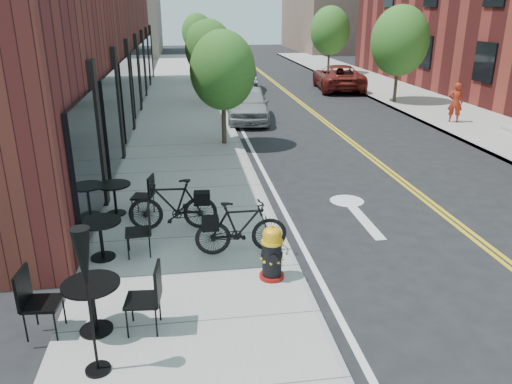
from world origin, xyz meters
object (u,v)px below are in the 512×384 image
bistro_set_c (115,195)px  patio_umbrella (85,272)px  bistro_set_a (93,300)px  parked_car_c (225,70)px  bicycle_left (173,205)px  parked_car_a (249,104)px  parked_car_b (244,79)px  bicycle_right (241,227)px  parked_car_far (338,77)px  bistro_set_b (101,234)px  fire_hydrant (272,253)px  pedestrian (455,102)px

bistro_set_c → patio_umbrella: (0.37, -5.38, 0.98)m
bistro_set_a → parked_car_c: (4.24, 27.09, 0.11)m
bicycle_left → patio_umbrella: patio_umbrella is taller
bistro_set_c → parked_car_a: (4.40, 10.12, 0.13)m
bicycle_left → parked_car_b: size_ratio=0.46×
parked_car_c → bistro_set_c: bearing=-93.9°
bicycle_right → parked_car_a: (1.79, 12.45, 0.07)m
bicycle_right → parked_car_c: bearing=-4.7°
parked_car_far → bistro_set_b: bearing=68.0°
bistro_set_c → parked_car_far: size_ratio=0.34×
parked_car_b → parked_car_far: size_ratio=0.77×
bicycle_right → parked_car_c: (1.85, 24.93, 0.09)m
fire_hydrant → parked_car_a: (1.38, 13.47, 0.13)m
bicycle_right → parked_car_c: size_ratio=0.34×
bistro_set_a → parked_car_a: size_ratio=0.45×
parked_car_b → parked_car_c: (-0.74, 4.32, 0.07)m
parked_car_a → bicycle_right: bearing=-90.9°
bicycle_right → patio_umbrella: 3.90m
fire_hydrant → parked_car_b: bearing=98.2°
bicycle_right → pedestrian: size_ratio=1.09×
bistro_set_c → parked_car_far: bearing=72.4°
pedestrian → parked_car_a: bearing=10.9°
parked_car_a → parked_car_c: size_ratio=0.83×
parked_car_a → parked_car_b: size_ratio=1.04×
bicycle_right → pedestrian: (10.06, 10.42, 0.28)m
fire_hydrant → parked_car_a: parked_car_a is taller
bistro_set_a → parked_car_c: parked_car_c is taller
fire_hydrant → bicycle_left: bicycle_left is taller
bicycle_right → pedestrian: pedestrian is taller
patio_umbrella → parked_car_a: bearing=75.4°
parked_car_c → parked_car_b: bearing=-73.0°
parked_car_b → fire_hydrant: bearing=-90.1°
bistro_set_c → patio_umbrella: 5.48m
parked_car_far → pedestrian: pedestrian is taller
fire_hydrant → parked_car_b: parked_car_b is taller
parked_car_far → parked_car_c: bearing=-30.9°
bicycle_right → bistro_set_b: bicycle_right is taller
pedestrian → bicycle_right: bearing=70.7°
patio_umbrella → parked_car_c: bearing=81.7°
parked_car_far → pedestrian: 9.97m
bicycle_right → parked_car_b: bearing=-7.6°
bicycle_left → parked_car_far: 21.12m
bicycle_right → parked_car_far: (8.11, 20.20, 0.09)m
fire_hydrant → bistro_set_b: size_ratio=0.54×
bistro_set_a → bistro_set_c: size_ratio=1.07×
patio_umbrella → parked_car_c: size_ratio=0.40×
bistro_set_b → bistro_set_c: bearing=85.4°
fire_hydrant → bistro_set_a: 3.03m
fire_hydrant → parked_car_far: size_ratio=0.19×
bistro_set_a → bistro_set_b: (-0.22, 2.32, -0.02)m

